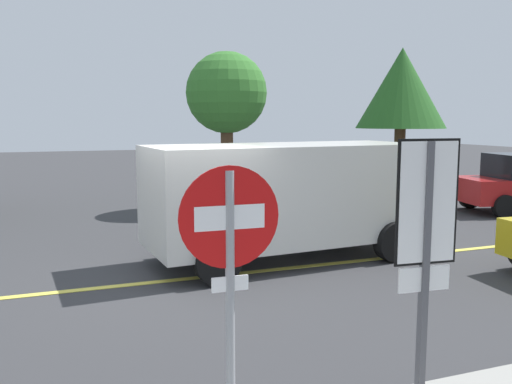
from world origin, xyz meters
name	(u,v)px	position (x,y,z in m)	size (l,w,h in m)	color
ground_plane	(192,279)	(0.00, 0.00, 0.00)	(80.00, 80.00, 0.00)	#38383A
lane_marking_centre	(348,262)	(3.00, 0.00, 0.01)	(28.00, 0.16, 0.01)	#E0D14C
stop_sign	(230,265)	(-0.95, -5.01, 1.60)	(0.76, 0.07, 2.34)	gray
speed_limit_sign	(426,235)	(0.58, -5.29, 1.76)	(0.54, 0.06, 2.52)	#4C4C51
white_van	(285,194)	(1.97, 0.63, 1.27)	(5.33, 2.55, 2.20)	silver
tree_centre_verge	(227,95)	(2.81, 6.81, 3.39)	(2.39, 2.39, 4.64)	#513823
tree_right_verge	(402,89)	(8.27, 5.90, 3.60)	(2.81, 2.81, 4.88)	#513823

